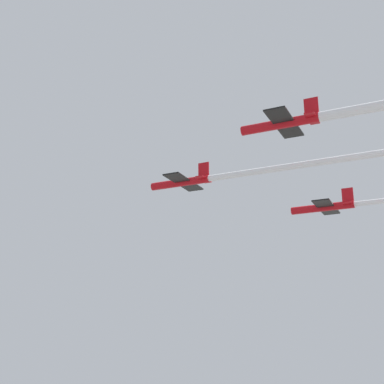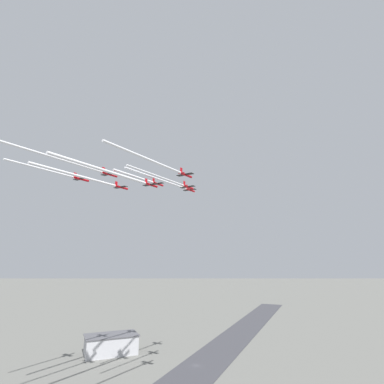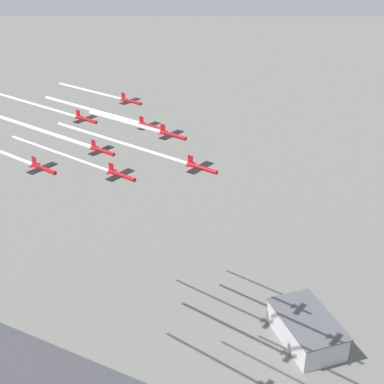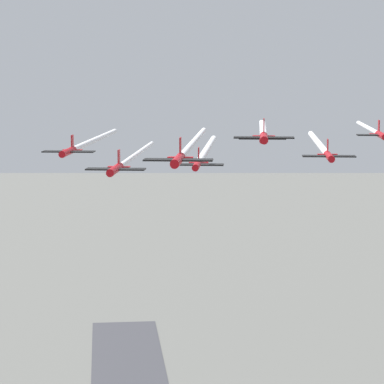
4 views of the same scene
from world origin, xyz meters
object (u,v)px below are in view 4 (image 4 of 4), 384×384
object	(u,v)px
jet_1	(264,137)
jet_2	(115,169)
jet_0	(178,160)
jet_7	(262,139)
jet_6	(381,135)
jet_3	(329,156)
jet_4	(197,164)
jet_5	(68,151)

from	to	relation	value
jet_1	jet_2	world-z (taller)	jet_1
jet_0	jet_7	bearing A→B (deg)	-101.09
jet_6	jet_0	bearing A→B (deg)	59.53
jet_6	jet_3	bearing A→B (deg)	59.53
jet_2	jet_6	distance (m)	56.21
jet_1	jet_7	distance (m)	36.49
jet_3	jet_6	xyz separation A→B (m)	(21.06, 1.23, 2.15)
jet_2	jet_6	xyz separation A→B (m)	(54.02, -15.31, 2.51)
jet_2	jet_3	bearing A→B (deg)	-150.46
jet_1	jet_2	xyz separation A→B (m)	(-11.90, 17.77, -4.70)
jet_0	jet_6	xyz separation A→B (m)	(63.18, 3.70, -0.74)
jet_0	jet_4	bearing A→B (deg)	-90.00
jet_1	jet_4	distance (m)	21.90
jet_1	jet_6	size ratio (longest dim) A/B	1.00
jet_3	jet_1	bearing A→B (deg)	59.53
jet_1	jet_7	world-z (taller)	jet_1
jet_4	jet_6	xyz separation A→B (m)	(32.96, -16.54, 3.69)
jet_1	jet_3	size ratio (longest dim) A/B	1.00
jet_5	jet_4	bearing A→B (deg)	180.00
jet_4	jet_7	size ratio (longest dim) A/B	1.00
jet_3	jet_2	bearing A→B (deg)	29.54
jet_2	jet_0	bearing A→B (deg)	120.47
jet_4	jet_5	distance (m)	21.49
jet_1	jet_6	xyz separation A→B (m)	(42.12, 2.46, -2.19)
jet_2	jet_4	bearing A→B (deg)	-120.47
jet_6	jet_4	bearing A→B (deg)	29.54
jet_2	jet_3	xyz separation A→B (m)	(32.96, -16.54, 0.36)
jet_0	jet_1	world-z (taller)	jet_1
jet_2	jet_5	bearing A→B (deg)	-59.53
jet_4	jet_7	xyz separation A→B (m)	(21.06, 1.23, 2.91)
jet_0	jet_2	world-z (taller)	jet_0
jet_0	jet_3	xyz separation A→B (m)	(42.12, 2.46, -2.90)
jet_3	jet_5	bearing A→B (deg)	0.00
jet_0	jet_5	world-z (taller)	jet_0
jet_7	jet_0	bearing A→B (deg)	78.91
jet_0	jet_6	world-z (taller)	jet_0
jet_4	jet_3	bearing A→B (deg)	180.00
jet_2	jet_4	size ratio (longest dim) A/B	1.00
jet_3	jet_7	distance (m)	21.14
jet_0	jet_3	world-z (taller)	jet_0
jet_1	jet_4	xyz separation A→B (m)	(9.15, 19.01, -5.88)
jet_2	jet_7	world-z (taller)	jet_7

